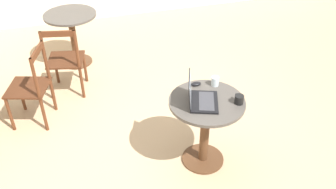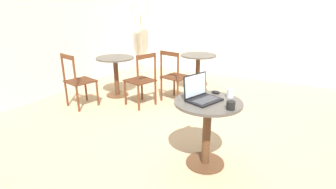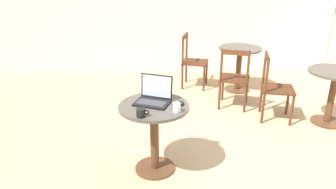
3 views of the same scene
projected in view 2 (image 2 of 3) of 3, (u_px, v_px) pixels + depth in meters
ground_plane at (203, 135)px, 3.55m from camera, size 16.00×16.00×0.00m
wall_back at (31, 24)px, 4.53m from camera, size 9.40×0.06×2.70m
wall_side at (257, 20)px, 5.80m from camera, size 0.06×9.40×2.70m
cafe_table_near at (207, 119)px, 2.75m from camera, size 0.70×0.70×0.75m
cafe_table_mid at (198, 65)px, 5.18m from camera, size 0.70×0.70×0.75m
cafe_table_far at (116, 68)px, 4.93m from camera, size 0.70×0.70×0.75m
chair_mid_left at (174, 77)px, 4.66m from camera, size 0.50×0.50×0.92m
chair_far_left at (78, 81)px, 4.40m from camera, size 0.52×0.52×0.92m
chair_far_front at (142, 80)px, 4.44m from camera, size 0.53×0.53×0.92m
floor_lamp at (140, 11)px, 6.37m from camera, size 0.42×0.42×1.72m
laptop at (201, 95)px, 2.70m from camera, size 0.41×0.37×0.26m
mouse at (216, 92)px, 2.91m from camera, size 0.06×0.10×0.03m
mug at (231, 105)px, 2.46m from camera, size 0.12×0.08×0.08m
drinking_glass at (230, 93)px, 2.78m from camera, size 0.07×0.07×0.09m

